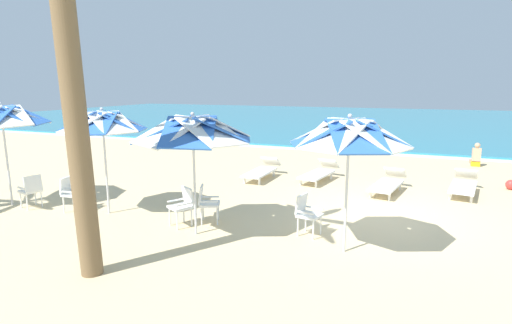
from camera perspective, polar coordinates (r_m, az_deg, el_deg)
name	(u,v)px	position (r m, az deg, el deg)	size (l,w,h in m)	color
ground_plane	(379,214)	(10.12, 17.36, -7.22)	(80.00, 80.00, 0.00)	beige
sea	(404,120)	(37.10, 20.65, 5.65)	(80.00, 36.00, 0.10)	teal
surf_foam	(395,154)	(18.93, 19.48, 1.05)	(80.00, 0.70, 0.01)	white
beach_umbrella_0	(349,134)	(7.22, 13.33, 3.99)	(2.20, 2.20, 2.60)	silver
plastic_chair_0	(307,212)	(8.31, 7.36, -7.20)	(0.55, 0.53, 0.87)	white
beach_umbrella_1	(193,130)	(8.02, -9.11, 4.63)	(2.49, 2.49, 2.56)	silver
plastic_chair_1	(207,201)	(9.04, -7.14, -5.69)	(0.60, 0.58, 0.87)	white
plastic_chair_2	(183,204)	(8.93, -10.54, -5.98)	(0.60, 0.62, 0.87)	white
beach_umbrella_2	(103,122)	(9.97, -21.32, 5.35)	(2.04, 2.04, 2.58)	silver
plastic_chair_3	(71,192)	(10.78, -25.17, -3.92)	(0.53, 0.51, 0.87)	white
beach_umbrella_3	(2,116)	(11.80, -32.91, 5.57)	(2.22, 2.22, 2.67)	silver
plastic_chair_4	(31,189)	(11.51, -29.76, -3.43)	(0.56, 0.54, 0.87)	white
sun_lounger_0	(464,184)	(12.83, 27.84, -2.88)	(0.98, 2.22, 0.62)	white
sun_lounger_1	(388,183)	(12.14, 18.56, -2.89)	(1.01, 2.22, 0.62)	white
sun_lounger_2	(319,172)	(13.06, 9.13, -1.49)	(1.00, 2.22, 0.62)	white
sun_lounger_3	(262,170)	(13.23, 0.86, -1.19)	(0.69, 2.16, 0.62)	white
palm_tree_0	(70,59)	(6.62, -25.34, 13.32)	(3.22, 2.54, 5.90)	brown
beach_ball	(511,185)	(14.11, 32.97, -2.78)	(0.30, 0.30, 0.30)	red
beachgoer_seated	(475,158)	(17.58, 29.17, 0.49)	(0.30, 0.93, 0.92)	yellow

